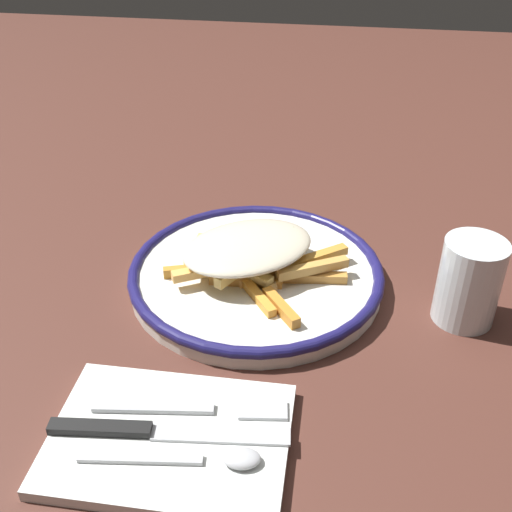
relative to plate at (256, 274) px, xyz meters
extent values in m
plane|color=#4D2921|center=(0.00, 0.00, -0.01)|extent=(2.60, 2.60, 0.00)
cylinder|color=white|center=(0.00, 0.00, 0.00)|extent=(0.30, 0.30, 0.02)
torus|color=#1D1954|center=(0.00, 0.00, 0.01)|extent=(0.30, 0.30, 0.01)
cube|color=gold|center=(0.01, 0.07, 0.02)|extent=(0.05, 0.08, 0.01)
cube|color=gold|center=(0.00, 0.00, 0.02)|extent=(0.03, 0.07, 0.01)
cube|color=#CA893A|center=(0.01, 0.06, 0.01)|extent=(0.02, 0.09, 0.01)
cube|color=gold|center=(0.00, 0.00, 0.01)|extent=(0.02, 0.06, 0.01)
cube|color=#F4B054|center=(0.04, -0.06, 0.02)|extent=(0.05, 0.07, 0.01)
cube|color=#EBB64C|center=(-0.01, 0.01, 0.01)|extent=(0.05, 0.06, 0.01)
cube|color=gold|center=(0.06, 0.01, 0.01)|extent=(0.06, 0.05, 0.01)
cube|color=gold|center=(-0.01, 0.06, 0.02)|extent=(0.07, 0.08, 0.01)
cube|color=#EDB466|center=(0.01, 0.00, 0.01)|extent=(0.02, 0.07, 0.01)
cube|color=gold|center=(0.03, -0.01, 0.01)|extent=(0.02, 0.08, 0.01)
cube|color=#D6AB55|center=(0.03, -0.02, 0.03)|extent=(0.07, 0.04, 0.01)
cube|color=#E9B85D|center=(-0.02, -0.08, 0.01)|extent=(0.06, 0.01, 0.01)
cube|color=gold|center=(0.01, 0.01, 0.01)|extent=(0.06, 0.05, 0.01)
cube|color=#C7842D|center=(0.02, -0.06, 0.01)|extent=(0.04, 0.09, 0.01)
cube|color=orange|center=(-0.06, 0.02, 0.01)|extent=(0.07, 0.03, 0.01)
cube|color=#E7B267|center=(0.00, 0.01, 0.01)|extent=(0.09, 0.04, 0.01)
cube|color=gold|center=(-0.01, 0.00, 0.03)|extent=(0.05, 0.09, 0.01)
cube|color=gold|center=(0.00, 0.00, 0.03)|extent=(0.03, 0.09, 0.01)
cube|color=#E5BF62|center=(0.02, -0.02, 0.02)|extent=(0.06, 0.09, 0.01)
cube|color=gold|center=(-0.01, 0.00, 0.02)|extent=(0.04, 0.08, 0.01)
cube|color=orange|center=(0.07, 0.04, 0.01)|extent=(0.06, 0.05, 0.01)
cube|color=#E4C35B|center=(-0.01, 0.01, 0.01)|extent=(0.09, 0.06, 0.01)
ellipsoid|color=beige|center=(0.00, -0.01, 0.04)|extent=(0.18, 0.19, 0.02)
cube|color=#206125|center=(0.04, -0.02, 0.04)|extent=(0.00, 0.00, 0.00)
cube|color=#296B28|center=(0.00, -0.05, 0.04)|extent=(0.00, 0.00, 0.00)
cube|color=#387035|center=(-0.04, 0.04, 0.04)|extent=(0.00, 0.00, 0.00)
cube|color=#315A2B|center=(0.00, -0.01, 0.04)|extent=(0.00, 0.00, 0.00)
cube|color=#36742A|center=(0.00, 0.00, 0.04)|extent=(0.00, 0.00, 0.00)
cube|color=white|center=(0.25, -0.04, -0.01)|extent=(0.15, 0.21, 0.01)
cube|color=silver|center=(0.22, -0.06, 0.00)|extent=(0.03, 0.11, 0.01)
cube|color=silver|center=(0.21, 0.04, 0.00)|extent=(0.03, 0.05, 0.00)
cube|color=black|center=(0.25, -0.10, 0.00)|extent=(0.02, 0.09, 0.01)
cube|color=silver|center=(0.24, 0.01, 0.00)|extent=(0.03, 0.12, 0.00)
cube|color=silver|center=(0.28, -0.05, 0.00)|extent=(0.02, 0.10, 0.00)
ellipsoid|color=silver|center=(0.27, 0.03, 0.00)|extent=(0.03, 0.03, 0.01)
cylinder|color=silver|center=(0.03, 0.24, 0.04)|extent=(0.07, 0.07, 0.10)
camera|label=1|loc=(0.59, 0.10, 0.42)|focal=43.42mm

